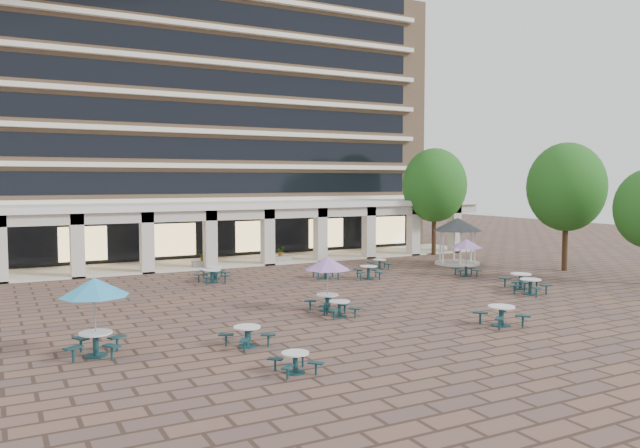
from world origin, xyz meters
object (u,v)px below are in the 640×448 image
(gazebo, at_px, (458,230))
(planter_right, at_px, (281,257))
(picnic_table_0, at_px, (247,334))
(planter_left, at_px, (203,262))
(picnic_table_2, at_px, (501,314))
(picnic_table_1, at_px, (295,361))

(gazebo, distance_m, planter_right, 12.86)
(picnic_table_0, bearing_deg, planter_left, 60.61)
(picnic_table_2, relative_size, planter_right, 1.29)
(picnic_table_0, relative_size, planter_left, 1.30)
(picnic_table_0, distance_m, planter_left, 20.81)
(picnic_table_1, xyz_separation_m, planter_right, (10.23, 23.90, 0.08))
(planter_left, bearing_deg, gazebo, -21.17)
(planter_left, bearing_deg, planter_right, 0.00)
(picnic_table_1, xyz_separation_m, gazebo, (21.16, 17.43, 2.09))
(planter_right, bearing_deg, picnic_table_1, -113.16)
(picnic_table_1, height_order, gazebo, gazebo)
(picnic_table_0, distance_m, planter_right, 22.80)
(picnic_table_2, bearing_deg, picnic_table_0, 173.59)
(picnic_table_0, distance_m, gazebo, 25.52)
(picnic_table_0, xyz_separation_m, picnic_table_2, (10.46, -1.86, 0.05))
(gazebo, height_order, planter_left, gazebo)
(gazebo, bearing_deg, picnic_table_0, -147.12)
(gazebo, xyz_separation_m, planter_left, (-16.71, 6.47, -2.03))
(picnic_table_1, height_order, planter_right, planter_right)
(picnic_table_0, xyz_separation_m, planter_left, (4.65, 20.28, 0.02))
(picnic_table_1, distance_m, picnic_table_2, 10.41)
(planter_left, relative_size, planter_right, 1.00)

